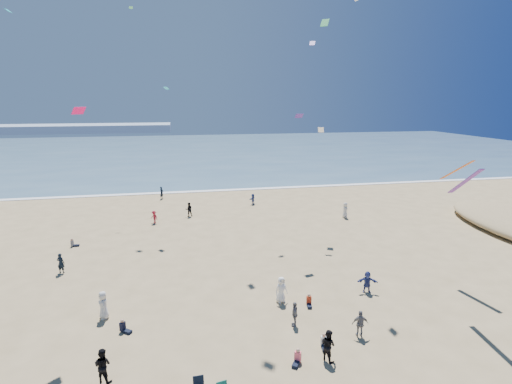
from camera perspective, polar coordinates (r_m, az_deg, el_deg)
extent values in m
cube|color=#476B84|center=(111.47, -9.87, 5.77)|extent=(220.00, 100.00, 0.06)
cube|color=white|center=(62.20, -8.52, 0.07)|extent=(220.00, 1.20, 0.08)
cube|color=#7A8EA8|center=(194.60, -28.70, 7.91)|extent=(110.00, 20.00, 3.20)
imported|color=black|center=(23.54, 10.25, -20.72)|extent=(1.03, 1.10, 1.80)
imported|color=black|center=(58.56, -13.33, -0.11)|extent=(0.69, 0.77, 1.75)
imported|color=black|center=(36.78, -26.12, -9.12)|extent=(0.71, 0.57, 1.70)
imported|color=white|center=(28.79, 3.62, -13.75)|extent=(1.04, 0.82, 1.87)
imported|color=black|center=(23.14, -21.07, -22.10)|extent=(1.09, 0.99, 1.82)
imported|color=silver|center=(28.60, -20.98, -14.84)|extent=(0.85, 1.05, 1.87)
imported|color=black|center=(49.17, -9.57, -2.47)|extent=(0.92, 0.76, 1.73)
imported|color=slate|center=(25.90, 14.67, -17.73)|extent=(1.03, 0.58, 1.66)
imported|color=gray|center=(26.26, 5.55, -16.94)|extent=(0.66, 1.01, 1.60)
imported|color=navy|center=(31.22, 15.61, -12.25)|extent=(1.57, 0.88, 1.61)
imported|color=silver|center=(49.15, 12.61, -2.54)|extent=(0.75, 1.00, 1.86)
imported|color=maroon|center=(47.34, -14.34, -3.49)|extent=(1.06, 1.03, 1.46)
imported|color=#32458A|center=(54.06, -0.46, -1.01)|extent=(1.17, 1.33, 1.46)
cube|color=black|center=(27.43, 14.76, -17.46)|extent=(0.28, 0.18, 0.34)
cube|color=#4F2990|center=(36.72, 6.18, 10.77)|extent=(0.84, 0.51, 0.40)
cube|color=green|center=(57.02, -17.44, 23.84)|extent=(0.48, 0.31, 0.33)
cube|color=#51249C|center=(45.39, 8.05, 20.31)|extent=(0.75, 0.72, 0.48)
cube|color=#EA0A68|center=(26.58, -24.00, 10.58)|extent=(0.86, 0.83, 0.45)
cube|color=#07B9C4|center=(42.93, -31.90, 21.15)|extent=(0.47, 0.61, 0.28)
cube|color=white|center=(42.19, 9.26, 8.76)|extent=(0.75, 0.71, 0.55)
cube|color=green|center=(27.70, 9.81, 22.73)|extent=(0.63, 0.61, 0.50)
cube|color=#24BFE9|center=(44.34, -12.69, 14.28)|extent=(0.67, 0.76, 0.29)
cube|color=#63269A|center=(28.87, 27.70, 1.33)|extent=(0.35, 3.14, 2.21)
cube|color=#E45B18|center=(34.43, 26.75, 2.81)|extent=(0.35, 2.64, 1.87)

